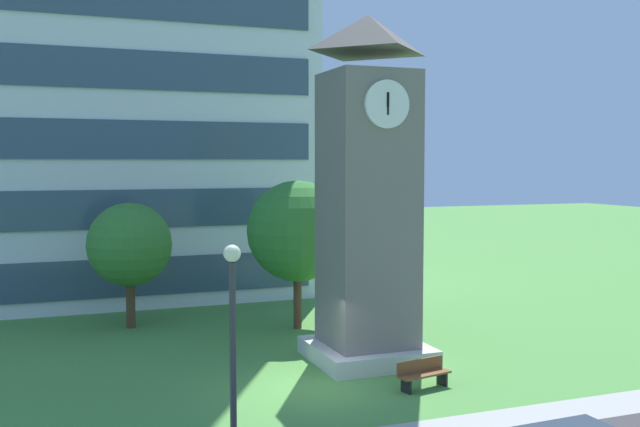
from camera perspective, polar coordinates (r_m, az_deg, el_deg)
The scene contains 7 objects.
ground_plane at distance 22.70m, azimuth -0.33°, elevation -13.71°, with size 160.00×160.00×0.00m, color #4C893D.
office_building at distance 41.40m, azimuth -16.40°, elevation 14.27°, with size 19.64×13.04×28.80m.
clock_tower at distance 24.87m, azimuth 3.81°, elevation 0.52°, with size 3.85×3.85×11.96m.
park_bench at distance 22.78m, azimuth 8.20°, elevation -12.48°, with size 1.86×0.85×0.88m.
street_lamp at distance 15.13m, azimuth -6.94°, elevation -9.81°, with size 0.36×0.36×5.25m.
tree_streetside at distance 29.84m, azimuth -1.81°, elevation -1.42°, with size 4.21×4.21×6.21m.
tree_by_building at distance 31.00m, azimuth -14.90°, elevation -2.42°, with size 3.51×3.51×5.28m.
Camera 1 is at (-7.50, -20.28, 6.91)m, focal length 40.27 mm.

